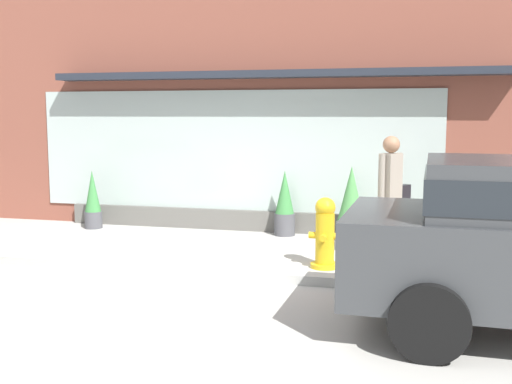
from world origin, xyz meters
name	(u,v)px	position (x,y,z in m)	size (l,w,h in m)	color
ground_plane	(223,273)	(0.00, 0.00, 0.00)	(60.00, 60.00, 0.00)	#B2AFA8
curb_strip	(218,273)	(0.00, -0.20, 0.06)	(14.00, 0.24, 0.12)	#B2B2AD
storefront	(275,91)	(-0.01, 3.19, 2.45)	(14.00, 0.81, 5.03)	brown
fire_hydrant	(325,233)	(1.24, 0.63, 0.47)	(0.43, 0.41, 0.96)	gold
pedestrian_with_handbag	(391,188)	(2.07, 1.27, 1.03)	(0.45, 0.56, 1.76)	#8E333D
potted_plant_window_left	(443,225)	(2.86, 2.82, 0.26)	(0.45, 0.45, 0.56)	#33473D
potted_plant_trailing_edge	(93,201)	(-3.22, 2.49, 0.50)	(0.32, 0.32, 1.05)	#4C4C51
potted_plant_by_entrance	(285,205)	(0.27, 2.69, 0.53)	(0.35, 0.35, 1.11)	#4C4C51
potted_plant_low_front	(351,205)	(1.40, 2.53, 0.58)	(0.49, 0.49, 1.22)	#4C4C51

